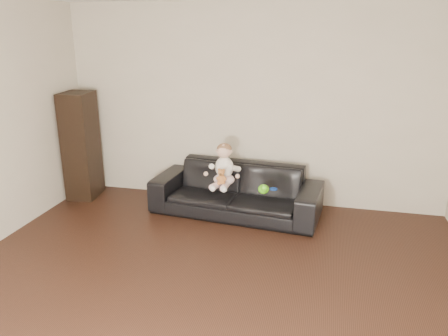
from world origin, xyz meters
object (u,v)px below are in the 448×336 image
(sofa, at_px, (236,190))
(baby, at_px, (224,167))
(toy_rattle, at_px, (264,190))
(teddy_bear, at_px, (221,177))
(toy_blue_disc, at_px, (273,189))
(toy_green, at_px, (263,189))
(cabinet, at_px, (81,146))

(sofa, distance_m, baby, 0.38)
(baby, relative_size, toy_rattle, 6.81)
(teddy_bear, height_order, toy_blue_disc, teddy_bear)
(baby, distance_m, teddy_bear, 0.17)
(toy_green, bearing_deg, teddy_bear, 179.50)
(sofa, bearing_deg, cabinet, -176.79)
(toy_green, xyz_separation_m, toy_rattle, (0.00, 0.00, -0.02))
(sofa, xyz_separation_m, toy_green, (0.39, -0.28, 0.15))
(toy_rattle, bearing_deg, baby, 162.79)
(toy_green, height_order, toy_rattle, toy_green)
(sofa, relative_size, toy_blue_disc, 22.75)
(sofa, relative_size, baby, 3.97)
(teddy_bear, distance_m, toy_blue_disc, 0.65)
(toy_green, bearing_deg, toy_rattle, 24.39)
(baby, xyz_separation_m, toy_blue_disc, (0.62, -0.01, -0.23))
(toy_blue_disc, bearing_deg, cabinet, 175.23)
(cabinet, distance_m, teddy_bear, 2.12)
(baby, bearing_deg, toy_blue_disc, 7.96)
(teddy_bear, bearing_deg, cabinet, -170.68)
(teddy_bear, bearing_deg, toy_rattle, 19.27)
(sofa, relative_size, cabinet, 1.44)
(teddy_bear, xyz_separation_m, toy_green, (0.51, -0.00, -0.11))
(sofa, bearing_deg, toy_rattle, -29.64)
(baby, bearing_deg, toy_rattle, -8.49)
(baby, relative_size, toy_green, 3.39)
(cabinet, bearing_deg, sofa, -9.28)
(toy_rattle, bearing_deg, cabinet, 171.68)
(sofa, height_order, baby, baby)
(sofa, distance_m, teddy_bear, 0.40)
(teddy_bear, distance_m, toy_green, 0.52)
(sofa, height_order, teddy_bear, teddy_bear)
(sofa, distance_m, toy_rattle, 0.50)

